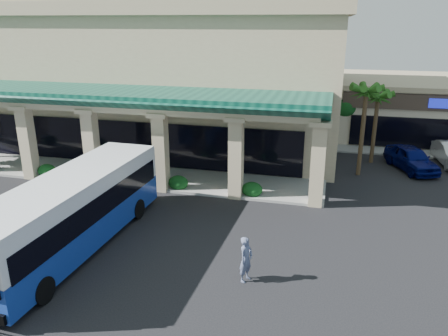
% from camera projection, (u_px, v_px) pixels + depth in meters
% --- Properties ---
extents(ground, '(110.00, 110.00, 0.00)m').
position_uv_depth(ground, '(181.00, 235.00, 20.75)').
color(ground, black).
extents(main_building, '(30.80, 14.80, 11.35)m').
position_uv_depth(main_building, '(152.00, 72.00, 35.49)').
color(main_building, tan).
rests_on(main_building, ground).
extents(arcade, '(30.00, 6.20, 5.70)m').
position_uv_depth(arcade, '(97.00, 133.00, 27.94)').
color(arcade, '#0A4033').
rests_on(arcade, ground).
extents(palm_0, '(2.40, 2.40, 6.60)m').
position_uv_depth(palm_0, '(363.00, 126.00, 27.83)').
color(palm_0, '#245A18').
rests_on(palm_0, ground).
extents(palm_1, '(2.40, 2.40, 5.80)m').
position_uv_depth(palm_1, '(375.00, 123.00, 30.48)').
color(palm_1, '#245A18').
rests_on(palm_1, ground).
extents(broadleaf_tree, '(2.60, 2.60, 4.81)m').
position_uv_depth(broadleaf_tree, '(344.00, 114.00, 35.69)').
color(broadleaf_tree, '#0F4214').
rests_on(broadleaf_tree, ground).
extents(transit_bus, '(3.19, 12.02, 3.33)m').
position_uv_depth(transit_bus, '(74.00, 213.00, 19.12)').
color(transit_bus, '#183A9E').
rests_on(transit_bus, ground).
extents(pedestrian, '(0.66, 0.79, 1.86)m').
position_uv_depth(pedestrian, '(246.00, 259.00, 16.84)').
color(pedestrian, slate).
rests_on(pedestrian, ground).
extents(car_silver, '(3.60, 5.15, 1.63)m').
position_uv_depth(car_silver, '(411.00, 158.00, 29.58)').
color(car_silver, '#060C52').
rests_on(car_silver, ground).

